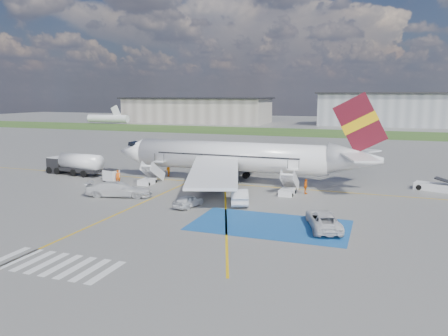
{
  "coord_description": "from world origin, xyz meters",
  "views": [
    {
      "loc": [
        18.93,
        -40.93,
        11.56
      ],
      "look_at": [
        2.68,
        4.18,
        3.5
      ],
      "focal_mm": 35.0,
      "sensor_mm": 36.0,
      "label": 1
    }
  ],
  "objects_px": {
    "airliner": "(241,157)",
    "van_white_a": "(323,217)",
    "fuel_tanker": "(75,166)",
    "car_silver_b": "(239,196)",
    "van_white_b": "(119,187)",
    "gpu_cart": "(111,176)",
    "belt_loader": "(438,188)",
    "car_silver_a": "(188,201)"
  },
  "relations": [
    {
      "from": "airliner",
      "to": "gpu_cart",
      "type": "relative_size",
      "value": 15.99
    },
    {
      "from": "belt_loader",
      "to": "van_white_a",
      "type": "bearing_deg",
      "value": -102.43
    },
    {
      "from": "airliner",
      "to": "car_silver_b",
      "type": "distance_m",
      "value": 12.28
    },
    {
      "from": "fuel_tanker",
      "to": "gpu_cart",
      "type": "xyz_separation_m",
      "value": [
        8.0,
        -2.81,
        -0.55
      ]
    },
    {
      "from": "fuel_tanker",
      "to": "van_white_a",
      "type": "xyz_separation_m",
      "value": [
        37.44,
        -14.06,
        -0.34
      ]
    },
    {
      "from": "van_white_a",
      "to": "car_silver_b",
      "type": "bearing_deg",
      "value": -47.44
    },
    {
      "from": "fuel_tanker",
      "to": "car_silver_a",
      "type": "relative_size",
      "value": 2.4
    },
    {
      "from": "car_silver_b",
      "to": "van_white_a",
      "type": "xyz_separation_m",
      "value": [
        9.57,
        -5.67,
        0.13
      ]
    },
    {
      "from": "car_silver_a",
      "to": "van_white_b",
      "type": "relative_size",
      "value": 0.69
    },
    {
      "from": "belt_loader",
      "to": "car_silver_a",
      "type": "bearing_deg",
      "value": -128.61
    },
    {
      "from": "van_white_b",
      "to": "car_silver_a",
      "type": "bearing_deg",
      "value": -113.1
    },
    {
      "from": "belt_loader",
      "to": "car_silver_b",
      "type": "distance_m",
      "value": 25.23
    },
    {
      "from": "fuel_tanker",
      "to": "gpu_cart",
      "type": "distance_m",
      "value": 8.5
    },
    {
      "from": "car_silver_a",
      "to": "car_silver_b",
      "type": "xyz_separation_m",
      "value": [
        4.57,
        3.1,
        0.18
      ]
    },
    {
      "from": "gpu_cart",
      "to": "van_white_a",
      "type": "height_order",
      "value": "van_white_a"
    },
    {
      "from": "gpu_cart",
      "to": "van_white_b",
      "type": "bearing_deg",
      "value": -35.88
    },
    {
      "from": "airliner",
      "to": "car_silver_b",
      "type": "xyz_separation_m",
      "value": [
        3.52,
        -11.49,
        -2.54
      ]
    },
    {
      "from": "airliner",
      "to": "car_silver_b",
      "type": "bearing_deg",
      "value": -72.98
    },
    {
      "from": "fuel_tanker",
      "to": "car_silver_b",
      "type": "bearing_deg",
      "value": -10.03
    },
    {
      "from": "car_silver_b",
      "to": "van_white_a",
      "type": "bearing_deg",
      "value": 129.7
    },
    {
      "from": "airliner",
      "to": "van_white_b",
      "type": "height_order",
      "value": "airliner"
    },
    {
      "from": "car_silver_a",
      "to": "car_silver_b",
      "type": "relative_size",
      "value": 0.76
    },
    {
      "from": "fuel_tanker",
      "to": "car_silver_a",
      "type": "bearing_deg",
      "value": -19.53
    },
    {
      "from": "car_silver_b",
      "to": "airliner",
      "type": "bearing_deg",
      "value": -92.61
    },
    {
      "from": "van_white_a",
      "to": "van_white_b",
      "type": "distance_m",
      "value": 24.03
    },
    {
      "from": "car_silver_a",
      "to": "belt_loader",
      "type": "bearing_deg",
      "value": -134.48
    },
    {
      "from": "car_silver_a",
      "to": "car_silver_b",
      "type": "distance_m",
      "value": 5.53
    },
    {
      "from": "gpu_cart",
      "to": "car_silver_a",
      "type": "height_order",
      "value": "gpu_cart"
    },
    {
      "from": "airliner",
      "to": "van_white_a",
      "type": "xyz_separation_m",
      "value": [
        13.09,
        -17.16,
        -2.41
      ]
    },
    {
      "from": "airliner",
      "to": "fuel_tanker",
      "type": "bearing_deg",
      "value": -172.73
    },
    {
      "from": "car_silver_a",
      "to": "van_white_a",
      "type": "height_order",
      "value": "van_white_a"
    },
    {
      "from": "airliner",
      "to": "fuel_tanker",
      "type": "xyz_separation_m",
      "value": [
        -24.36,
        -3.11,
        -2.07
      ]
    },
    {
      "from": "fuel_tanker",
      "to": "car_silver_b",
      "type": "height_order",
      "value": "fuel_tanker"
    },
    {
      "from": "belt_loader",
      "to": "van_white_a",
      "type": "relative_size",
      "value": 1.13
    },
    {
      "from": "fuel_tanker",
      "to": "car_silver_a",
      "type": "xyz_separation_m",
      "value": [
        23.3,
        -11.48,
        -0.65
      ]
    },
    {
      "from": "car_silver_b",
      "to": "van_white_b",
      "type": "relative_size",
      "value": 0.9
    },
    {
      "from": "belt_loader",
      "to": "car_silver_b",
      "type": "relative_size",
      "value": 1.14
    },
    {
      "from": "fuel_tanker",
      "to": "car_silver_b",
      "type": "distance_m",
      "value": 29.11
    },
    {
      "from": "airliner",
      "to": "van_white_a",
      "type": "distance_m",
      "value": 21.72
    },
    {
      "from": "fuel_tanker",
      "to": "car_silver_b",
      "type": "xyz_separation_m",
      "value": [
        27.87,
        -8.38,
        -0.47
      ]
    },
    {
      "from": "van_white_b",
      "to": "car_silver_b",
      "type": "bearing_deg",
      "value": -97.33
    },
    {
      "from": "airliner",
      "to": "car_silver_b",
      "type": "height_order",
      "value": "airliner"
    }
  ]
}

